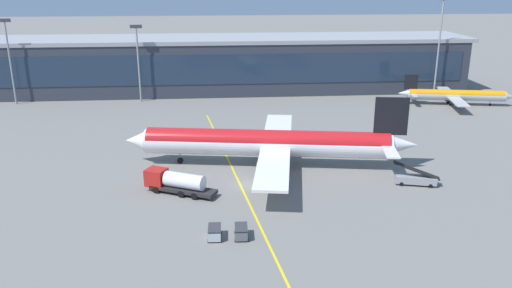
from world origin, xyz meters
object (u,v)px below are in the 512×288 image
(main_airliner, at_px, (268,143))
(commuter_jet_far, at_px, (455,95))
(fuel_tanker, at_px, (176,182))
(belt_loader, at_px, (416,179))
(baggage_cart_1, at_px, (241,232))
(baggage_cart_0, at_px, (215,232))

(main_airliner, distance_m, commuter_jet_far, 63.04)
(fuel_tanker, xyz_separation_m, belt_loader, (35.95, 0.04, -0.76))
(main_airliner, distance_m, baggage_cart_1, 25.32)
(belt_loader, bearing_deg, baggage_cart_0, -154.96)
(belt_loader, relative_size, baggage_cart_1, 2.59)
(fuel_tanker, bearing_deg, belt_loader, 0.06)
(baggage_cart_0, bearing_deg, fuel_tanker, 111.10)
(main_airliner, height_order, fuel_tanker, main_airliner)
(baggage_cart_1, distance_m, commuter_jet_far, 84.07)
(belt_loader, relative_size, baggage_cart_0, 2.59)
(main_airliner, xyz_separation_m, commuter_jet_far, (50.03, 38.33, -1.51))
(belt_loader, distance_m, baggage_cart_1, 30.82)
(baggage_cart_1, bearing_deg, main_airliner, 76.35)
(belt_loader, xyz_separation_m, baggage_cart_0, (-30.48, -14.24, -0.21))
(main_airliner, height_order, commuter_jet_far, main_airliner)
(fuel_tanker, bearing_deg, baggage_cart_0, -68.90)
(fuel_tanker, relative_size, commuter_jet_far, 0.39)
(fuel_tanker, xyz_separation_m, commuter_jet_far, (64.63, 48.43, 0.73))
(fuel_tanker, height_order, baggage_cart_1, fuel_tanker)
(belt_loader, bearing_deg, fuel_tanker, -179.94)
(baggage_cart_0, height_order, commuter_jet_far, commuter_jet_far)
(belt_loader, height_order, baggage_cart_1, belt_loader)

